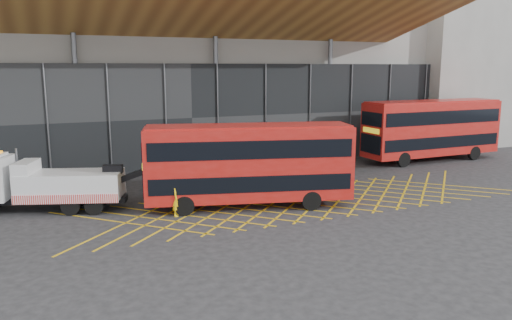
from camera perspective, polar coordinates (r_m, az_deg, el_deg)
name	(u,v)px	position (r m, az deg, el deg)	size (l,w,h in m)	color
ground_plane	(216,212)	(27.24, -4.58, -5.96)	(120.00, 120.00, 0.00)	#242426
road_markings	(307,201)	(29.43, 5.83, -4.71)	(27.96, 7.16, 0.01)	gold
construction_building	(167,52)	(44.38, -10.17, 12.00)	(55.00, 23.97, 18.00)	gray
east_building	(456,45)	(57.37, 21.89, 12.08)	(15.00, 12.00, 20.00)	gray
recovery_truck	(40,183)	(29.40, -23.42, -2.47)	(9.45, 4.83, 3.34)	black
bus_towed	(249,162)	(27.58, -0.85, -0.23)	(11.64, 5.41, 4.63)	#AD140F
bus_second	(432,127)	(44.10, 19.46, 3.53)	(12.42, 3.07, 5.03)	#AD140F
worker	(176,198)	(26.59, -9.11, -4.30)	(0.71, 0.46, 1.94)	yellow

